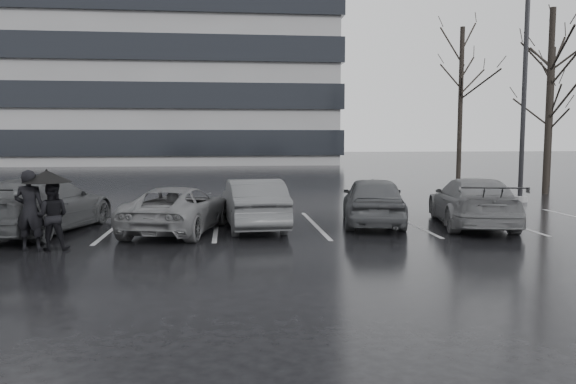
% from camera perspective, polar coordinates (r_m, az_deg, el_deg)
% --- Properties ---
extents(ground, '(160.00, 160.00, 0.00)m').
position_cam_1_polar(ground, '(13.53, 1.88, -5.04)').
color(ground, black).
rests_on(ground, ground).
extents(office_building, '(61.00, 26.00, 29.00)m').
position_cam_1_polar(office_building, '(65.47, -24.91, 15.53)').
color(office_building, gray).
rests_on(office_building, ground).
extents(car_main, '(2.38, 4.35, 1.40)m').
position_cam_1_polar(car_main, '(16.19, 8.64, -0.83)').
color(car_main, black).
rests_on(car_main, ground).
extents(car_west_a, '(1.77, 4.22, 1.36)m').
position_cam_1_polar(car_west_a, '(15.47, -3.51, -1.16)').
color(car_west_a, '#2C2D2F').
rests_on(car_west_a, ground).
extents(car_west_b, '(2.94, 4.66, 1.20)m').
position_cam_1_polar(car_west_b, '(15.15, -11.11, -1.70)').
color(car_west_b, '#474749').
rests_on(car_west_b, ground).
extents(car_west_c, '(3.12, 5.30, 1.44)m').
position_cam_1_polar(car_west_c, '(16.03, -23.72, -1.24)').
color(car_west_c, black).
rests_on(car_west_c, ground).
extents(car_east, '(2.84, 4.99, 1.36)m').
position_cam_1_polar(car_east, '(16.62, 18.24, -0.95)').
color(car_east, '#474749').
rests_on(car_east, ground).
extents(pedestrian_left, '(0.68, 0.47, 1.79)m').
position_cam_1_polar(pedestrian_left, '(13.55, -24.74, -1.70)').
color(pedestrian_left, black).
rests_on(pedestrian_left, ground).
extents(pedestrian_right, '(0.77, 0.62, 1.52)m').
position_cam_1_polar(pedestrian_right, '(13.46, -22.86, -2.27)').
color(pedestrian_right, black).
rests_on(pedestrian_right, ground).
extents(umbrella, '(1.06, 1.06, 1.79)m').
position_cam_1_polar(umbrella, '(13.50, -23.31, 1.47)').
color(umbrella, black).
rests_on(umbrella, ground).
extents(lamp_post, '(0.55, 0.55, 10.10)m').
position_cam_1_polar(lamp_post, '(23.47, 22.91, 10.37)').
color(lamp_post, gray).
rests_on(lamp_post, ground).
extents(stall_stripes, '(19.72, 5.00, 0.00)m').
position_cam_1_polar(stall_stripes, '(15.90, -2.24, -3.43)').
color(stall_stripes, '#9C9C9F').
rests_on(stall_stripes, ground).
extents(tree_east, '(0.26, 0.26, 8.00)m').
position_cam_1_polar(tree_east, '(27.04, 24.99, 8.28)').
color(tree_east, black).
rests_on(tree_east, ground).
extents(tree_ne, '(0.26, 0.26, 7.00)m').
position_cam_1_polar(tree_ne, '(31.73, 25.09, 6.90)').
color(tree_ne, black).
rests_on(tree_ne, ground).
extents(tree_north, '(0.26, 0.26, 8.50)m').
position_cam_1_polar(tree_north, '(32.84, 17.11, 8.42)').
color(tree_north, black).
rests_on(tree_north, ground).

